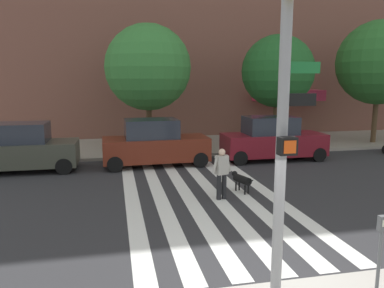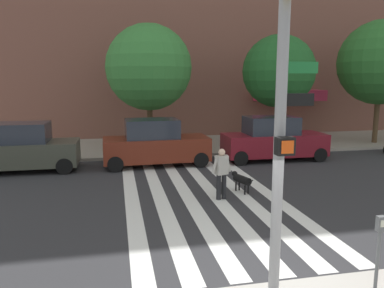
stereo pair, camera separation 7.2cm
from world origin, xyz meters
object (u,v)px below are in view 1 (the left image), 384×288
street_tree_middle (278,71)px  street_tree_further (379,63)px  dog_on_leash (241,179)px  pedestrian_dog_walker (222,171)px  traffic_light_pole (285,95)px  street_tree_nearest (148,68)px  parked_car_behind_first (155,144)px  parked_car_near_curb (21,148)px  parked_car_third_in_line (273,140)px  parking_meter_third_along (381,243)px  pedestrian_bystander (282,128)px

street_tree_middle → street_tree_further: bearing=0.4°
dog_on_leash → pedestrian_dog_walker: bearing=-145.3°
traffic_light_pole → street_tree_nearest: size_ratio=0.90×
parked_car_behind_first → street_tree_nearest: (0.08, 3.32, 3.42)m
parked_car_near_curb → parked_car_third_in_line: 11.10m
parking_meter_third_along → parked_car_behind_first: size_ratio=0.29×
parking_meter_third_along → street_tree_middle: street_tree_middle is taller
street_tree_further → dog_on_leash: 13.70m
parked_car_near_curb → street_tree_further: size_ratio=0.63×
street_tree_further → pedestrian_dog_walker: (-11.60, -7.96, -3.80)m
traffic_light_pole → street_tree_nearest: street_tree_nearest is taller
street_tree_nearest → dog_on_leash: 9.18m
street_tree_nearest → pedestrian_dog_walker: bearing=-80.3°
street_tree_nearest → pedestrian_dog_walker: 9.35m
parked_car_third_in_line → street_tree_further: bearing=19.8°
parked_car_behind_first → pedestrian_dog_walker: bearing=-73.6°
parking_meter_third_along → pedestrian_bystander: bearing=70.8°
parked_car_near_curb → street_tree_further: (18.66, 2.72, 3.76)m
street_tree_nearest → pedestrian_dog_walker: (1.47, -8.56, -3.46)m
parked_car_behind_first → street_tree_middle: size_ratio=0.78×
traffic_light_pole → parking_meter_third_along: size_ratio=4.26×
parked_car_behind_first → parked_car_third_in_line: bearing=0.0°
parking_meter_third_along → dog_on_leash: 6.47m
dog_on_leash → pedestrian_bystander: bearing=56.7°
parked_car_third_in_line → street_tree_middle: (1.36, 2.68, 3.24)m
dog_on_leash → parked_car_third_in_line: bearing=55.6°
parked_car_near_curb → street_tree_nearest: (5.59, 3.32, 3.42)m
parked_car_third_in_line → street_tree_nearest: size_ratio=0.75×
street_tree_nearest → street_tree_middle: size_ratio=1.07×
traffic_light_pole → dog_on_leash: (1.52, 6.20, -3.08)m
parked_car_behind_first → parked_car_third_in_line: (5.59, 0.00, -0.00)m
parked_car_third_in_line → traffic_light_pole: bearing=-113.4°
pedestrian_bystander → pedestrian_dog_walker: bearing=-125.4°
parked_car_third_in_line → dog_on_leash: parked_car_third_in_line is taller
parking_meter_third_along → parked_car_near_curb: parked_car_near_curb is taller
parked_car_behind_first → street_tree_middle: (6.95, 2.69, 3.24)m
parked_car_near_curb → dog_on_leash: (7.93, -4.64, -0.52)m
parking_meter_third_along → street_tree_further: size_ratio=0.20×
parked_car_third_in_line → dog_on_leash: (-3.17, -4.64, -0.52)m
traffic_light_pole → street_tree_middle: 14.83m
pedestrian_bystander → parking_meter_third_along: bearing=-109.2°
street_tree_nearest → street_tree_further: bearing=-2.6°
pedestrian_dog_walker → pedestrian_bystander: pedestrian_bystander is taller
parked_car_near_curb → street_tree_nearest: bearing=30.7°
parked_car_near_curb → pedestrian_dog_walker: 8.79m
parked_car_third_in_line → pedestrian_bystander: parked_car_third_in_line is taller
parked_car_near_curb → street_tree_further: bearing=8.3°
parked_car_near_curb → street_tree_middle: street_tree_middle is taller
parked_car_near_curb → dog_on_leash: 9.20m
parking_meter_third_along → street_tree_further: 17.73m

